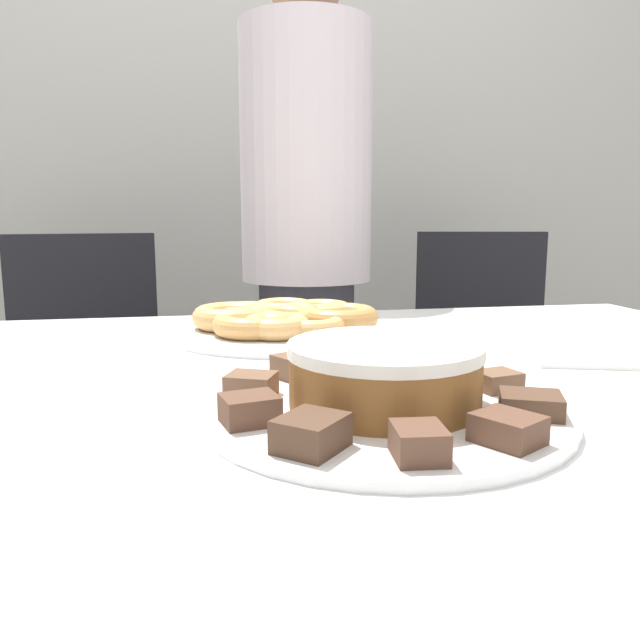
% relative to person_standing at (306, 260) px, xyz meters
% --- Properties ---
extents(wall_back, '(8.00, 0.05, 2.60)m').
position_rel_person_standing_xyz_m(wall_back, '(-0.08, 0.78, 0.47)').
color(wall_back, beige).
rests_on(wall_back, ground_plane).
extents(table, '(1.43, 1.02, 0.74)m').
position_rel_person_standing_xyz_m(table, '(-0.08, -0.83, -0.17)').
color(table, white).
rests_on(table, ground_plane).
extents(person_standing, '(0.33, 0.33, 1.56)m').
position_rel_person_standing_xyz_m(person_standing, '(0.00, 0.00, 0.00)').
color(person_standing, '#383842').
rests_on(person_standing, ground_plane).
extents(office_chair_left, '(0.52, 0.52, 0.89)m').
position_rel_person_standing_xyz_m(office_chair_left, '(-0.56, 0.11, -0.40)').
color(office_chair_left, black).
rests_on(office_chair_left, ground_plane).
extents(office_chair_right, '(0.52, 0.52, 0.89)m').
position_rel_person_standing_xyz_m(office_chair_right, '(0.56, 0.11, -0.40)').
color(office_chair_right, black).
rests_on(office_chair_right, ground_plane).
extents(plate_cake, '(0.36, 0.36, 0.01)m').
position_rel_person_standing_xyz_m(plate_cake, '(-0.09, -0.99, -0.08)').
color(plate_cake, white).
rests_on(plate_cake, table).
extents(plate_donuts, '(0.37, 0.37, 0.01)m').
position_rel_person_standing_xyz_m(plate_donuts, '(-0.13, -0.56, -0.08)').
color(plate_donuts, white).
rests_on(plate_donuts, table).
extents(frosted_cake, '(0.19, 0.19, 0.06)m').
position_rel_person_standing_xyz_m(frosted_cake, '(-0.09, -0.99, -0.04)').
color(frosted_cake, brown).
rests_on(frosted_cake, plate_cake).
extents(lamington_0, '(0.07, 0.07, 0.03)m').
position_rel_person_standing_xyz_m(lamington_0, '(-0.18, -1.10, -0.06)').
color(lamington_0, '#513828').
rests_on(lamington_0, plate_cake).
extents(lamington_1, '(0.04, 0.05, 0.03)m').
position_rel_person_standing_xyz_m(lamington_1, '(-0.10, -1.13, -0.06)').
color(lamington_1, brown).
rests_on(lamington_1, plate_cake).
extents(lamington_2, '(0.06, 0.07, 0.02)m').
position_rel_person_standing_xyz_m(lamington_2, '(-0.02, -1.11, -0.06)').
color(lamington_2, brown).
rests_on(lamington_2, plate_cake).
extents(lamington_3, '(0.07, 0.07, 0.02)m').
position_rel_person_standing_xyz_m(lamington_3, '(0.04, -1.05, -0.06)').
color(lamington_3, '#513828').
rests_on(lamington_3, plate_cake).
extents(lamington_4, '(0.05, 0.05, 0.02)m').
position_rel_person_standing_xyz_m(lamington_4, '(0.05, -0.96, -0.06)').
color(lamington_4, brown).
rests_on(lamington_4, plate_cake).
extents(lamington_5, '(0.07, 0.07, 0.02)m').
position_rel_person_standing_xyz_m(lamington_5, '(0.01, -0.89, -0.06)').
color(lamington_5, brown).
rests_on(lamington_5, plate_cake).
extents(lamington_6, '(0.04, 0.05, 0.02)m').
position_rel_person_standing_xyz_m(lamington_6, '(-0.07, -0.86, -0.06)').
color(lamington_6, brown).
rests_on(lamington_6, plate_cake).
extents(lamington_7, '(0.06, 0.06, 0.03)m').
position_rel_person_standing_xyz_m(lamington_7, '(-0.16, -0.88, -0.06)').
color(lamington_7, brown).
rests_on(lamington_7, plate_cake).
extents(lamington_8, '(0.06, 0.06, 0.02)m').
position_rel_person_standing_xyz_m(lamington_8, '(-0.21, -0.94, -0.06)').
color(lamington_8, brown).
rests_on(lamington_8, plate_cake).
extents(lamington_9, '(0.06, 0.05, 0.03)m').
position_rel_person_standing_xyz_m(lamington_9, '(-0.22, -1.02, -0.06)').
color(lamington_9, brown).
rests_on(lamington_9, plate_cake).
extents(donut_0, '(0.12, 0.12, 0.03)m').
position_rel_person_standing_xyz_m(donut_0, '(-0.13, -0.56, -0.06)').
color(donut_0, tan).
rests_on(donut_0, plate_donuts).
extents(donut_1, '(0.11, 0.11, 0.03)m').
position_rel_person_standing_xyz_m(donut_1, '(-0.18, -0.47, -0.06)').
color(donut_1, tan).
rests_on(donut_1, plate_donuts).
extents(donut_2, '(0.13, 0.13, 0.04)m').
position_rel_person_standing_xyz_m(donut_2, '(-0.21, -0.53, -0.05)').
color(donut_2, '#E5AD66').
rests_on(donut_2, plate_donuts).
extents(donut_3, '(0.13, 0.13, 0.03)m').
position_rel_person_standing_xyz_m(donut_3, '(-0.18, -0.60, -0.06)').
color(donut_3, tan).
rests_on(donut_3, plate_donuts).
extents(donut_4, '(0.11, 0.11, 0.03)m').
position_rel_person_standing_xyz_m(donut_4, '(-0.15, -0.62, -0.06)').
color(donut_4, '#E5AD66').
rests_on(donut_4, plate_donuts).
extents(donut_5, '(0.10, 0.10, 0.03)m').
position_rel_person_standing_xyz_m(donut_5, '(-0.09, -0.62, -0.06)').
color(donut_5, '#E5AD66').
rests_on(donut_5, plate_donuts).
extents(donut_6, '(0.13, 0.13, 0.04)m').
position_rel_person_standing_xyz_m(donut_6, '(-0.04, -0.57, -0.05)').
color(donut_6, '#D18E4C').
rests_on(donut_6, plate_donuts).
extents(donut_7, '(0.11, 0.11, 0.04)m').
position_rel_person_standing_xyz_m(donut_7, '(-0.06, -0.50, -0.06)').
color(donut_7, '#E5AD66').
rests_on(donut_7, plate_donuts).
extents(donut_8, '(0.11, 0.11, 0.03)m').
position_rel_person_standing_xyz_m(donut_8, '(-0.12, -0.45, -0.06)').
color(donut_8, '#E5AD66').
rests_on(donut_8, plate_donuts).
extents(napkin, '(0.17, 0.15, 0.01)m').
position_rel_person_standing_xyz_m(napkin, '(0.25, -0.81, -0.08)').
color(napkin, white).
rests_on(napkin, table).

